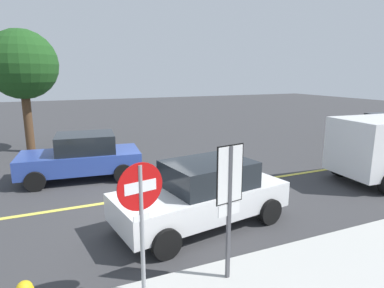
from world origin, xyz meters
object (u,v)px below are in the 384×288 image
(speed_limit_sign, at_px, (229,190))
(car_blue_crossing, at_px, (82,156))
(car_white_mid_road, at_px, (203,193))
(tree_left_verge, at_px, (22,65))
(stop_sign, at_px, (141,209))

(speed_limit_sign, distance_m, car_blue_crossing, 7.53)
(car_white_mid_road, xyz_separation_m, tree_left_verge, (-4.27, 10.10, 3.22))
(tree_left_verge, bearing_deg, speed_limit_sign, -73.69)
(speed_limit_sign, xyz_separation_m, car_blue_crossing, (-1.74, 7.26, -0.96))
(stop_sign, relative_size, speed_limit_sign, 0.93)
(speed_limit_sign, bearing_deg, stop_sign, 172.79)
(stop_sign, distance_m, tree_left_verge, 12.67)
(stop_sign, height_order, tree_left_verge, tree_left_verge)
(speed_limit_sign, height_order, car_blue_crossing, speed_limit_sign)
(speed_limit_sign, bearing_deg, tree_left_verge, 106.31)
(car_white_mid_road, height_order, car_blue_crossing, car_blue_crossing)
(speed_limit_sign, xyz_separation_m, car_white_mid_road, (0.63, 2.33, -0.97))
(speed_limit_sign, relative_size, car_white_mid_road, 0.57)
(stop_sign, height_order, car_blue_crossing, stop_sign)
(stop_sign, relative_size, car_blue_crossing, 0.56)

